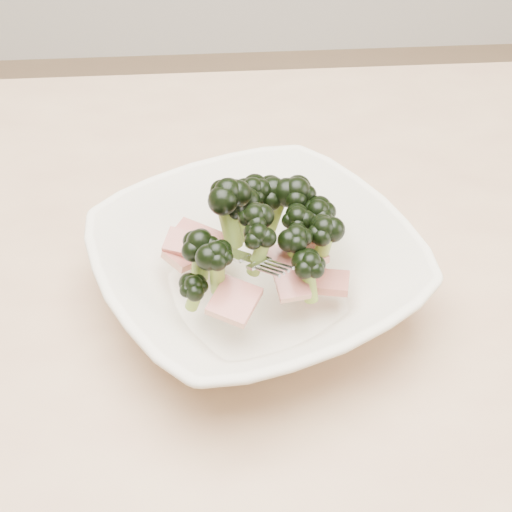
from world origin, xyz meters
name	(u,v)px	position (x,y,z in m)	size (l,w,h in m)	color
dining_table	(154,343)	(0.00, 0.00, 0.65)	(1.20, 0.80, 0.75)	tan
broccoli_dish	(256,263)	(0.10, -0.03, 0.79)	(0.36, 0.36, 0.12)	silver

